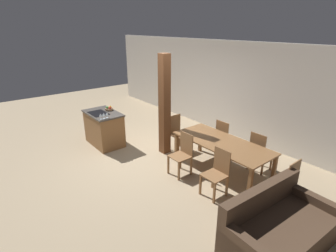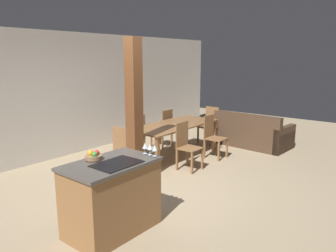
{
  "view_description": "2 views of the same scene",
  "coord_description": "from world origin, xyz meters",
  "px_view_note": "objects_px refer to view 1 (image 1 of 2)",
  "views": [
    {
      "loc": [
        4.91,
        -3.26,
        3.07
      ],
      "look_at": [
        0.6,
        0.2,
        0.95
      ],
      "focal_mm": 28.0,
      "sensor_mm": 36.0,
      "label": 1
    },
    {
      "loc": [
        -3.88,
        -3.4,
        2.16
      ],
      "look_at": [
        0.6,
        0.2,
        0.95
      ],
      "focal_mm": 35.0,
      "sensor_mm": 36.0,
      "label": 2
    }
  ],
  "objects_px": {
    "wine_glass_far": "(107,114)",
    "dining_chair_foot_end": "(285,182)",
    "dining_table": "(222,145)",
    "timber_post": "(165,106)",
    "kitchen_island": "(104,128)",
    "dining_chair_far_right": "(259,151)",
    "wine_glass_middle": "(104,114)",
    "dining_chair_near_left": "(183,153)",
    "couch": "(279,230)",
    "dining_chair_head_end": "(177,132)",
    "wine_glass_near": "(101,115)",
    "dining_chair_far_left": "(224,137)",
    "dining_chair_near_right": "(217,172)",
    "fruit_bowl": "(109,109)"
  },
  "relations": [
    {
      "from": "dining_table",
      "to": "dining_chair_near_right",
      "type": "bearing_deg",
      "value": -54.55
    },
    {
      "from": "dining_chair_foot_end",
      "to": "couch",
      "type": "distance_m",
      "value": 1.08
    },
    {
      "from": "kitchen_island",
      "to": "dining_chair_far_left",
      "type": "xyz_separation_m",
      "value": [
        2.49,
        2.03,
        0.02
      ]
    },
    {
      "from": "dining_table",
      "to": "dining_chair_far_left",
      "type": "xyz_separation_m",
      "value": [
        -0.49,
        0.69,
        -0.17
      ]
    },
    {
      "from": "wine_glass_near",
      "to": "dining_chair_far_right",
      "type": "bearing_deg",
      "value": 37.78
    },
    {
      "from": "kitchen_island",
      "to": "dining_table",
      "type": "distance_m",
      "value": 3.28
    },
    {
      "from": "wine_glass_middle",
      "to": "dining_chair_near_left",
      "type": "distance_m",
      "value": 2.23
    },
    {
      "from": "timber_post",
      "to": "dining_chair_far_right",
      "type": "bearing_deg",
      "value": 26.85
    },
    {
      "from": "dining_chair_far_right",
      "to": "timber_post",
      "type": "relative_size",
      "value": 0.37
    },
    {
      "from": "wine_glass_near",
      "to": "dining_table",
      "type": "relative_size",
      "value": 0.07
    },
    {
      "from": "dining_chair_head_end",
      "to": "dining_chair_foot_end",
      "type": "height_order",
      "value": "same"
    },
    {
      "from": "kitchen_island",
      "to": "fruit_bowl",
      "type": "bearing_deg",
      "value": 106.65
    },
    {
      "from": "wine_glass_far",
      "to": "dining_chair_near_left",
      "type": "distance_m",
      "value": 2.2
    },
    {
      "from": "kitchen_island",
      "to": "dining_chair_far_right",
      "type": "relative_size",
      "value": 1.24
    },
    {
      "from": "dining_chair_head_end",
      "to": "wine_glass_near",
      "type": "bearing_deg",
      "value": 147.94
    },
    {
      "from": "wine_glass_far",
      "to": "couch",
      "type": "distance_m",
      "value": 4.5
    },
    {
      "from": "wine_glass_far",
      "to": "dining_chair_near_right",
      "type": "bearing_deg",
      "value": 14.16
    },
    {
      "from": "dining_chair_far_left",
      "to": "couch",
      "type": "height_order",
      "value": "dining_chair_far_left"
    },
    {
      "from": "dining_chair_near_left",
      "to": "dining_chair_foot_end",
      "type": "xyz_separation_m",
      "value": [
        1.97,
        0.69,
        0.0
      ]
    },
    {
      "from": "wine_glass_near",
      "to": "fruit_bowl",
      "type": "bearing_deg",
      "value": 138.11
    },
    {
      "from": "wine_glass_near",
      "to": "dining_chair_near_right",
      "type": "bearing_deg",
      "value": 17.19
    },
    {
      "from": "wine_glass_middle",
      "to": "dining_chair_near_left",
      "type": "xyz_separation_m",
      "value": [
        1.99,
        0.84,
        -0.54
      ]
    },
    {
      "from": "wine_glass_middle",
      "to": "dining_table",
      "type": "distance_m",
      "value": 2.94
    },
    {
      "from": "wine_glass_middle",
      "to": "timber_post",
      "type": "distance_m",
      "value": 1.52
    },
    {
      "from": "dining_chair_far_left",
      "to": "dining_chair_far_right",
      "type": "distance_m",
      "value": 0.99
    },
    {
      "from": "kitchen_island",
      "to": "couch",
      "type": "height_order",
      "value": "kitchen_island"
    },
    {
      "from": "wine_glass_near",
      "to": "dining_chair_foot_end",
      "type": "height_order",
      "value": "wine_glass_near"
    },
    {
      "from": "dining_chair_near_left",
      "to": "dining_chair_near_right",
      "type": "distance_m",
      "value": 0.99
    },
    {
      "from": "dining_chair_near_left",
      "to": "dining_chair_foot_end",
      "type": "relative_size",
      "value": 1.0
    },
    {
      "from": "wine_glass_far",
      "to": "dining_chair_near_left",
      "type": "relative_size",
      "value": 0.16
    },
    {
      "from": "dining_chair_near_left",
      "to": "dining_table",
      "type": "bearing_deg",
      "value": 54.55
    },
    {
      "from": "kitchen_island",
      "to": "dining_chair_near_right",
      "type": "relative_size",
      "value": 1.24
    },
    {
      "from": "dining_chair_foot_end",
      "to": "fruit_bowl",
      "type": "bearing_deg",
      "value": -76.27
    },
    {
      "from": "wine_glass_near",
      "to": "dining_chair_far_left",
      "type": "height_order",
      "value": "wine_glass_near"
    },
    {
      "from": "dining_chair_far_right",
      "to": "kitchen_island",
      "type": "bearing_deg",
      "value": 30.19
    },
    {
      "from": "wine_glass_middle",
      "to": "timber_post",
      "type": "xyz_separation_m",
      "value": [
        0.92,
        1.18,
        0.22
      ]
    },
    {
      "from": "dining_chair_foot_end",
      "to": "wine_glass_middle",
      "type": "bearing_deg",
      "value": -68.87
    },
    {
      "from": "kitchen_island",
      "to": "dining_table",
      "type": "bearing_deg",
      "value": 24.03
    },
    {
      "from": "fruit_bowl",
      "to": "wine_glass_near",
      "type": "bearing_deg",
      "value": -41.89
    },
    {
      "from": "dining_table",
      "to": "timber_post",
      "type": "bearing_deg",
      "value": -167.45
    },
    {
      "from": "dining_chair_head_end",
      "to": "wine_glass_middle",
      "type": "bearing_deg",
      "value": 146.53
    },
    {
      "from": "wine_glass_far",
      "to": "dining_chair_foot_end",
      "type": "xyz_separation_m",
      "value": [
        3.96,
        1.45,
        -0.54
      ]
    },
    {
      "from": "wine_glass_far",
      "to": "dining_chair_far_left",
      "type": "relative_size",
      "value": 0.16
    },
    {
      "from": "wine_glass_far",
      "to": "dining_chair_near_right",
      "type": "distance_m",
      "value": 3.12
    },
    {
      "from": "wine_glass_far",
      "to": "dining_chair_far_right",
      "type": "height_order",
      "value": "wine_glass_far"
    },
    {
      "from": "wine_glass_middle",
      "to": "dining_chair_far_left",
      "type": "bearing_deg",
      "value": 48.15
    },
    {
      "from": "dining_chair_far_left",
      "to": "timber_post",
      "type": "xyz_separation_m",
      "value": [
        -1.07,
        -1.04,
        0.76
      ]
    },
    {
      "from": "kitchen_island",
      "to": "dining_chair_near_left",
      "type": "xyz_separation_m",
      "value": [
        2.49,
        0.64,
        0.02
      ]
    },
    {
      "from": "wine_glass_far",
      "to": "dining_chair_foot_end",
      "type": "bearing_deg",
      "value": 20.05
    },
    {
      "from": "wine_glass_near",
      "to": "dining_chair_near_right",
      "type": "distance_m",
      "value": 3.17
    }
  ]
}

